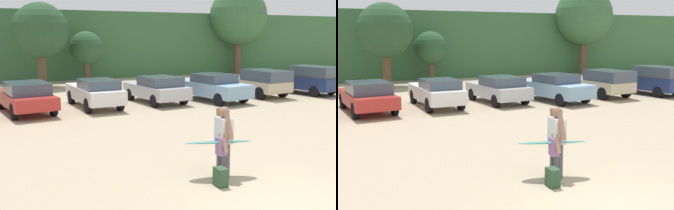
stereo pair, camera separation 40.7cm
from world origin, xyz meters
The scene contains 15 objects.
ground_plane centered at (0.00, 0.00, 0.00)m, with size 120.00×120.00×0.00m, color tan.
hillside_ridge centered at (0.00, 31.91, 2.69)m, with size 108.00×12.00×5.38m, color #38663D.
tree_right centered at (-1.14, 22.67, 3.77)m, with size 3.71×3.71×5.66m.
tree_center_left centered at (2.31, 24.04, 2.52)m, with size 2.45×2.45×3.78m.
tree_center_right centered at (16.46, 24.96, 5.12)m, with size 5.11×5.11×7.71m.
parked_car_red centered at (-3.45, 13.32, 0.76)m, with size 2.31×4.82×1.43m.
parked_car_white centered at (-0.21, 13.28, 0.77)m, with size 1.85×4.53×1.43m.
parked_car_silver centered at (3.11, 13.26, 0.74)m, with size 2.23×4.20×1.41m.
parked_car_sky_blue centered at (6.06, 12.48, 0.77)m, with size 2.55×4.58×1.46m.
parked_car_champagne centered at (9.36, 12.82, 0.84)m, with size 2.30×4.35×1.56m.
parked_car_navy centered at (12.64, 12.50, 0.88)m, with size 2.53×4.87×1.70m.
person_adult centered at (-0.14, 2.15, 1.00)m, with size 0.37×0.82×1.78m.
person_child centered at (-0.25, 2.06, 0.68)m, with size 0.25×0.53×1.20m.
surfboard_teal centered at (-0.27, 2.18, 0.87)m, with size 1.81×0.98×0.18m.
backpack_dropped centered at (-0.62, 1.52, 0.22)m, with size 0.24×0.34×0.45m.
Camera 2 is at (-5.50, -6.53, 3.55)m, focal length 44.53 mm.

